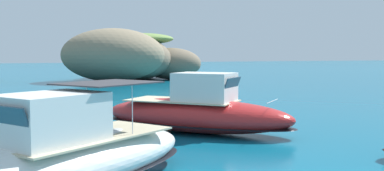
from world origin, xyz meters
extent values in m
ellipsoid|color=#756651|center=(5.47, 64.99, 3.90)|extent=(9.34, 11.82, 7.79)
ellipsoid|color=#756651|center=(6.80, 66.53, 1.56)|extent=(19.62, 20.31, 3.12)
ellipsoid|color=#756651|center=(5.91, 60.07, 3.39)|extent=(11.71, 13.00, 6.78)
ellipsoid|color=#84755B|center=(1.55, 57.37, 4.00)|extent=(20.02, 19.10, 8.01)
ellipsoid|color=#756651|center=(11.68, 60.11, 2.59)|extent=(12.49, 11.48, 5.17)
ellipsoid|color=olive|center=(7.11, 61.76, 6.64)|extent=(10.84, 9.86, 1.85)
ellipsoid|color=red|center=(-3.40, 13.86, 0.91)|extent=(9.67, 9.93, 1.81)
ellipsoid|color=black|center=(-3.40, 13.86, 0.50)|extent=(9.86, 10.12, 0.22)
cube|color=#C6B793|center=(-3.95, 14.44, 1.68)|extent=(6.01, 6.12, 0.06)
cube|color=silver|center=(-3.03, 13.47, 2.45)|extent=(3.68, 3.71, 1.49)
cube|color=#2D4756|center=(-1.99, 12.38, 2.60)|extent=(1.73, 1.67, 0.79)
cylinder|color=silver|center=(-0.53, 10.85, 1.86)|extent=(1.65, 1.57, 0.04)
ellipsoid|color=white|center=(-10.96, 6.00, 0.87)|extent=(10.22, 8.09, 1.73)
cube|color=#C6B793|center=(-10.32, 6.41, 1.60)|extent=(6.12, 5.22, 0.06)
cube|color=silver|center=(-11.39, 5.72, 2.35)|extent=(3.56, 3.35, 1.43)
cube|color=#2D4756|center=(-12.60, 4.94, 2.49)|extent=(1.34, 1.84, 0.75)
cube|color=#333338|center=(-9.46, 6.97, 3.23)|extent=(3.86, 3.66, 0.04)
cylinder|color=silver|center=(-8.88, 6.07, 2.42)|extent=(0.03, 0.03, 1.63)
cylinder|color=silver|center=(-10.04, 7.86, 2.42)|extent=(0.03, 0.03, 1.63)
camera|label=1|loc=(-12.37, -7.38, 4.20)|focal=40.63mm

